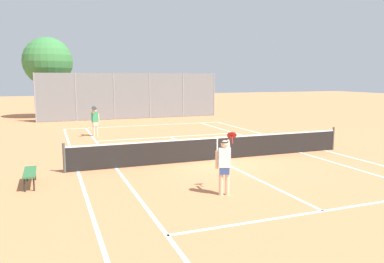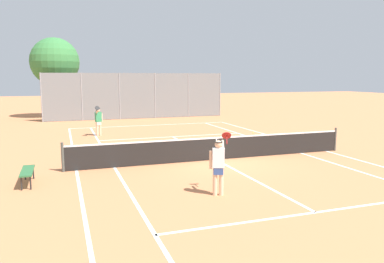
{
  "view_description": "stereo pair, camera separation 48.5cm",
  "coord_description": "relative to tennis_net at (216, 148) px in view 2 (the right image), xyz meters",
  "views": [
    {
      "loc": [
        -6.35,
        -13.7,
        3.36
      ],
      "look_at": [
        -0.53,
        1.5,
        1.0
      ],
      "focal_mm": 35.0,
      "sensor_mm": 36.0,
      "label": 1
    },
    {
      "loc": [
        -5.9,
        -13.87,
        3.36
      ],
      "look_at": [
        -0.53,
        1.5,
        1.0
      ],
      "focal_mm": 35.0,
      "sensor_mm": 36.0,
      "label": 2
    }
  ],
  "objects": [
    {
      "name": "ground_plane",
      "position": [
        0.0,
        0.0,
        -0.51
      ],
      "size": [
        120.0,
        120.0,
        0.0
      ],
      "primitive_type": "plane",
      "color": "#CC7A4C"
    },
    {
      "name": "court_line_markings",
      "position": [
        0.0,
        0.0,
        -0.51
      ],
      "size": [
        11.1,
        23.9,
        0.01
      ],
      "color": "white",
      "rests_on": "ground"
    },
    {
      "name": "tennis_net",
      "position": [
        0.0,
        0.0,
        0.0
      ],
      "size": [
        12.0,
        0.1,
        1.07
      ],
      "color": "#474C47",
      "rests_on": "ground"
    },
    {
      "name": "player_near_side",
      "position": [
        -1.75,
        -4.29,
        0.42
      ],
      "size": [
        0.84,
        0.69,
        1.77
      ],
      "color": "beige",
      "rests_on": "ground"
    },
    {
      "name": "player_far_left",
      "position": [
        -3.93,
        8.18,
        0.42
      ],
      "size": [
        0.5,
        0.86,
        1.77
      ],
      "color": "beige",
      "rests_on": "ground"
    },
    {
      "name": "loose_tennis_ball_0",
      "position": [
        -1.09,
        2.96,
        -0.48
      ],
      "size": [
        0.07,
        0.07,
        0.07
      ],
      "primitive_type": "sphere",
      "color": "#D1DB33",
      "rests_on": "ground"
    },
    {
      "name": "loose_tennis_ball_1",
      "position": [
        4.99,
        6.06,
        -0.48
      ],
      "size": [
        0.07,
        0.07,
        0.07
      ],
      "primitive_type": "sphere",
      "color": "#D1DB33",
      "rests_on": "ground"
    },
    {
      "name": "courtside_bench",
      "position": [
        -7.02,
        -1.29,
        -0.1
      ],
      "size": [
        0.36,
        1.5,
        0.47
      ],
      "color": "#2D6638",
      "rests_on": "ground"
    },
    {
      "name": "back_fence",
      "position": [
        0.0,
        16.48,
        1.35
      ],
      "size": [
        14.71,
        0.08,
        3.72
      ],
      "color": "gray",
      "rests_on": "ground"
    },
    {
      "name": "tree_behind_left",
      "position": [
        -6.34,
        19.67,
        4.01
      ],
      "size": [
        3.97,
        3.97,
        6.63
      ],
      "color": "brown",
      "rests_on": "ground"
    }
  ]
}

